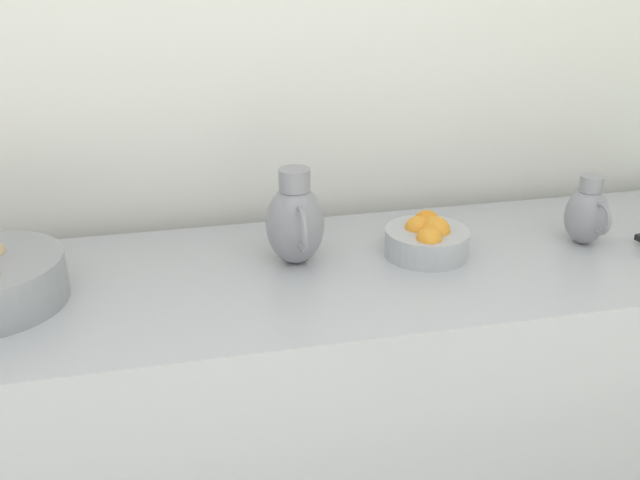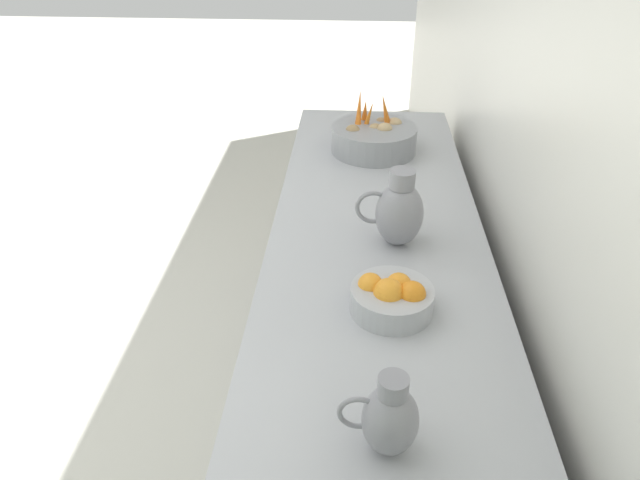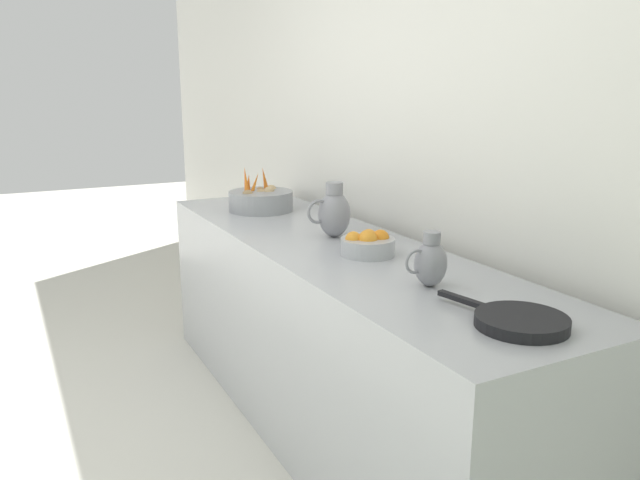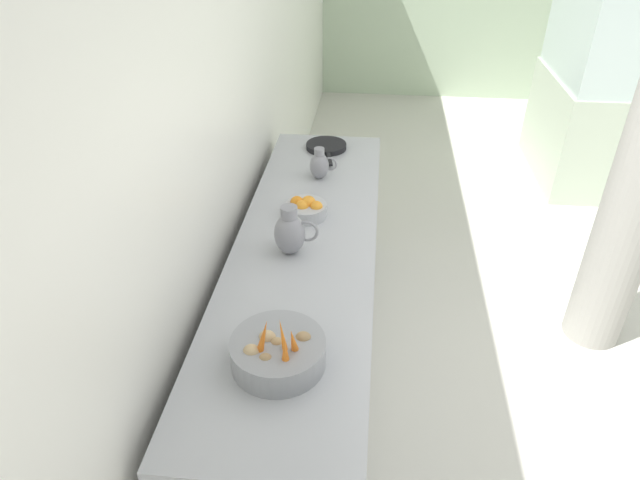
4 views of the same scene
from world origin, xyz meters
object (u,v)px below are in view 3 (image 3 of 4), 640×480
object	(u,v)px
orange_bowl	(368,244)
metal_pitcher_tall	(334,212)
metal_pitcher_short	(430,262)
skillet_on_counter	(520,321)
vegetable_colander	(261,200)

from	to	relation	value
orange_bowl	metal_pitcher_tall	bearing A→B (deg)	-94.86
orange_bowl	metal_pitcher_short	size ratio (longest dim) A/B	1.15
metal_pitcher_tall	skillet_on_counter	distance (m)	1.23
metal_pitcher_tall	metal_pitcher_short	xyz separation A→B (m)	(0.06, 0.80, -0.03)
orange_bowl	metal_pitcher_tall	xyz separation A→B (m)	(-0.03, -0.35, 0.07)
vegetable_colander	metal_pitcher_tall	xyz separation A→B (m)	(-0.06, 0.74, 0.05)
metal_pitcher_short	metal_pitcher_tall	bearing A→B (deg)	-93.99
metal_pitcher_tall	skillet_on_counter	world-z (taller)	metal_pitcher_tall
vegetable_colander	metal_pitcher_short	size ratio (longest dim) A/B	1.85
vegetable_colander	orange_bowl	xyz separation A→B (m)	(-0.03, 1.09, -0.01)
vegetable_colander	skillet_on_counter	distance (m)	1.97
vegetable_colander	metal_pitcher_tall	world-z (taller)	metal_pitcher_tall
skillet_on_counter	orange_bowl	bearing A→B (deg)	-91.66
orange_bowl	skillet_on_counter	size ratio (longest dim) A/B	0.51
metal_pitcher_short	skillet_on_counter	distance (m)	0.43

